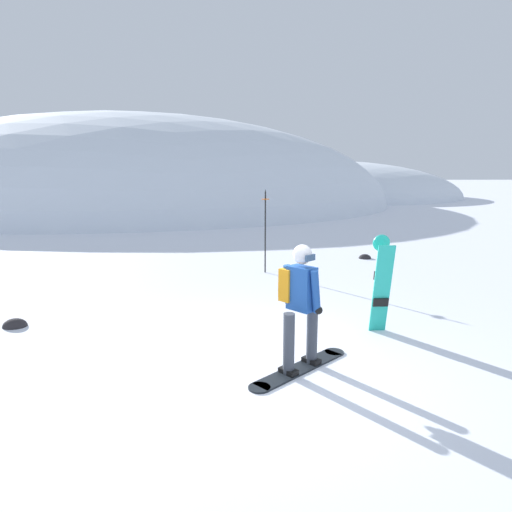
{
  "coord_description": "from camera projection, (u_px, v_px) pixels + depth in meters",
  "views": [
    {
      "loc": [
        -0.44,
        -5.72,
        2.62
      ],
      "look_at": [
        0.24,
        2.77,
        1.0
      ],
      "focal_mm": 30.8,
      "sensor_mm": 36.0,
      "label": 1
    }
  ],
  "objects": [
    {
      "name": "rock_dark",
      "position": [
        15.0,
        327.0,
        7.6
      ],
      "size": [
        0.41,
        0.35,
        0.28
      ],
      "color": "#282628",
      "rests_on": "ground"
    },
    {
      "name": "piste_marker_near",
      "position": [
        265.0,
        226.0,
        11.49
      ],
      "size": [
        0.2,
        0.2,
        2.21
      ],
      "color": "black",
      "rests_on": "ground"
    },
    {
      "name": "snowboarder_main",
      "position": [
        300.0,
        304.0,
        5.8
      ],
      "size": [
        1.48,
        1.27,
        1.71
      ],
      "color": "black",
      "rests_on": "ground"
    },
    {
      "name": "rock_mid",
      "position": [
        365.0,
        258.0,
        13.61
      ],
      "size": [
        0.39,
        0.33,
        0.27
      ],
      "color": "#282628",
      "rests_on": "ground"
    },
    {
      "name": "ridge_peak_main",
      "position": [
        135.0,
        204.0,
        37.39
      ],
      "size": [
        41.85,
        37.67,
        14.44
      ],
      "color": "silver",
      "rests_on": "ground"
    },
    {
      "name": "ground_plane",
      "position": [
        255.0,
        364.0,
        6.12
      ],
      "size": [
        300.0,
        300.0,
        0.0
      ],
      "primitive_type": "plane",
      "color": "white"
    },
    {
      "name": "ridge_peak_far",
      "position": [
        322.0,
        197.0,
        47.72
      ],
      "size": [
        28.9,
        26.01,
        7.73
      ],
      "color": "silver",
      "rests_on": "ground"
    },
    {
      "name": "spare_snowboard",
      "position": [
        382.0,
        284.0,
        7.16
      ],
      "size": [
        0.28,
        0.31,
        1.64
      ],
      "color": "#23B7A3",
      "rests_on": "ground"
    }
  ]
}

